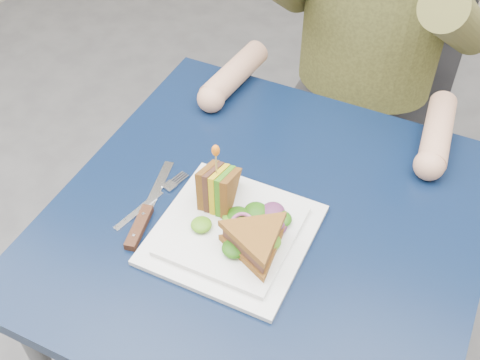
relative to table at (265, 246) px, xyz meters
The scene contains 11 objects.
table is the anchor object (origin of this frame).
chair 0.73m from the table, 90.00° to the left, with size 0.42×0.40×0.93m.
plate 0.11m from the table, 120.64° to the right, with size 0.26×0.26×0.02m.
sandwich_flat 0.15m from the table, 78.38° to the right, with size 0.18×0.18×0.05m.
sandwich_upright 0.16m from the table, 168.87° to the right, with size 0.08×0.13×0.13m.
fork 0.23m from the table, 164.74° to the right, with size 0.06×0.18×0.01m.
knife 0.24m from the table, 152.80° to the right, with size 0.07×0.22×0.02m.
toothpick 0.22m from the table, 168.87° to the right, with size 0.00×0.00×0.06m, color tan.
toothpick_frill 0.24m from the table, 168.87° to the right, with size 0.01×0.01×0.02m, color orange.
lettuce_spill 0.13m from the table, 121.38° to the right, with size 0.15×0.13×0.02m, color #337A14, non-canonical shape.
onion_ring 0.13m from the table, 110.95° to the right, with size 0.04×0.04×0.01m, color #9E4C7A.
Camera 1 is at (0.26, -0.65, 1.55)m, focal length 45.00 mm.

